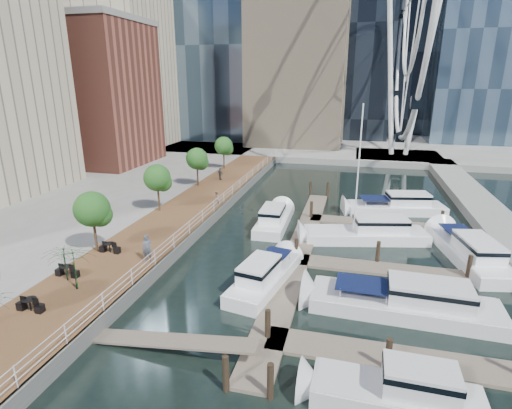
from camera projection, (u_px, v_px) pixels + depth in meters
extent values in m
plane|color=black|center=(226.00, 312.00, 23.80)|extent=(520.00, 520.00, 0.00)
cube|color=brown|center=(187.00, 214.00, 39.63)|extent=(6.00, 60.00, 1.00)
cube|color=#595954|center=(215.00, 216.00, 38.93)|extent=(0.25, 60.00, 1.00)
cube|color=gray|center=(333.00, 125.00, 118.09)|extent=(200.00, 114.00, 1.00)
cube|color=gray|center=(494.00, 222.00, 37.53)|extent=(4.00, 60.00, 1.00)
cube|color=gray|center=(398.00, 158.00, 68.55)|extent=(14.00, 12.00, 1.00)
cube|color=#6D6051|center=(300.00, 249.00, 32.33)|extent=(2.00, 32.00, 0.20)
cube|color=#6D6051|center=(385.00, 356.00, 19.83)|extent=(12.00, 2.00, 0.20)
cube|color=#6D6051|center=(377.00, 268.00, 29.09)|extent=(12.00, 2.00, 0.20)
cube|color=#6D6051|center=(373.00, 223.00, 38.35)|extent=(12.00, 2.00, 0.20)
cube|color=brown|center=(103.00, 96.00, 58.96)|extent=(12.00, 14.00, 20.00)
cube|color=#BCAD8E|center=(124.00, 70.00, 73.97)|extent=(14.00, 16.00, 28.00)
cylinder|color=white|center=(390.00, 75.00, 65.10)|extent=(0.80, 0.80, 26.00)
cylinder|color=white|center=(423.00, 75.00, 63.94)|extent=(0.80, 0.80, 26.00)
cylinder|color=#3F2B1C|center=(95.00, 236.00, 29.49)|extent=(0.20, 0.20, 2.40)
sphere|color=#265B1E|center=(92.00, 209.00, 28.87)|extent=(2.60, 2.60, 2.60)
cylinder|color=#3F2B1C|center=(159.00, 199.00, 38.75)|extent=(0.20, 0.20, 2.40)
sphere|color=#265B1E|center=(157.00, 178.00, 38.12)|extent=(2.60, 2.60, 2.60)
cylinder|color=#3F2B1C|center=(198.00, 176.00, 48.01)|extent=(0.20, 0.20, 2.40)
sphere|color=#265B1E|center=(197.00, 159.00, 47.38)|extent=(2.60, 2.60, 2.60)
cylinder|color=#3F2B1C|center=(224.00, 160.00, 57.27)|extent=(0.20, 0.20, 2.40)
sphere|color=#265B1E|center=(224.00, 146.00, 56.64)|extent=(2.60, 2.60, 2.60)
imported|color=#454D5C|center=(147.00, 248.00, 27.89)|extent=(0.83, 0.69, 1.96)
imported|color=gray|center=(216.00, 199.00, 40.41)|extent=(0.65, 0.79, 1.51)
imported|color=#383D47|center=(220.00, 174.00, 50.96)|extent=(0.97, 0.73, 1.54)
imported|color=#0F3910|center=(74.00, 270.00, 24.02)|extent=(3.71, 3.73, 2.55)
imported|color=#0F3718|center=(65.00, 264.00, 25.12)|extent=(2.64, 2.68, 2.30)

